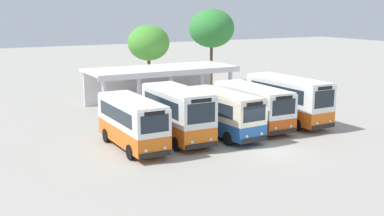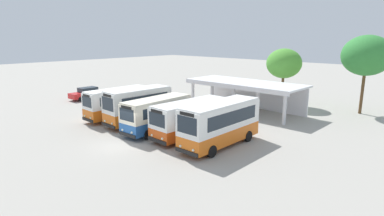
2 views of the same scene
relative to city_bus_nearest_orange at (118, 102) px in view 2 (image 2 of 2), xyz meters
The scene contains 15 objects.
ground_plane 8.56m from the city_bus_nearest_orange, 32.60° to the right, with size 180.00×180.00×0.00m, color #A39E93.
city_bus_nearest_orange is the anchor object (origin of this frame).
city_bus_second_in_row 3.25m from the city_bus_nearest_orange, ahead, with size 2.51×6.78×3.52m.
city_bus_middle_cream 6.49m from the city_bus_nearest_orange, ahead, with size 2.63×7.13×3.06m.
city_bus_fourth_amber 9.76m from the city_bus_nearest_orange, ahead, with size 2.57×7.55×3.07m.
city_bus_fifth_blue 12.99m from the city_bus_nearest_orange, ahead, with size 2.45×7.73×3.48m.
parked_car_flank 12.48m from the city_bus_nearest_orange, 166.13° to the left, with size 1.96×4.60×1.62m.
terminal_canopy 14.58m from the city_bus_nearest_orange, 58.62° to the left, with size 13.48×5.31×3.40m.
waiting_chair_end_by_column 13.34m from the city_bus_nearest_orange, 62.51° to the left, with size 0.46×0.46×0.86m.
waiting_chair_second_from_end 13.66m from the city_bus_nearest_orange, 59.82° to the left, with size 0.46×0.46×0.86m.
waiting_chair_middle_seat 14.01m from the city_bus_nearest_orange, 57.28° to the left, with size 0.46×0.46×0.86m.
waiting_chair_fourth_seat 14.39m from the city_bus_nearest_orange, 54.86° to the left, with size 0.46×0.46×0.86m.
waiting_chair_fifth_seat 14.78m from the city_bus_nearest_orange, 52.56° to the left, with size 0.46×0.46×0.86m.
roadside_tree_behind_canopy 20.44m from the city_bus_nearest_orange, 63.23° to the left, with size 4.25×4.25×7.00m.
roadside_tree_east_of_canopy 26.97m from the city_bus_nearest_orange, 48.34° to the left, with size 5.13×5.13×8.59m.
Camera 2 is at (20.39, -13.22, 8.36)m, focal length 29.29 mm.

